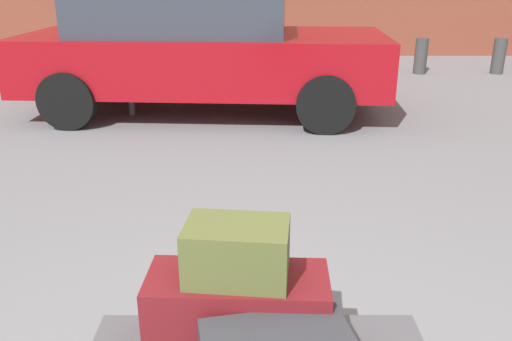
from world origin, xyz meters
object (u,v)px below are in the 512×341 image
duffel_bag_olive_topmost_pile (236,251)px  bollard_kerb_mid (497,56)px  parked_car (198,50)px  duffel_bag_maroon_front_left (237,313)px  bollard_kerb_near (419,56)px

duffel_bag_olive_topmost_pile → bollard_kerb_mid: size_ratio=0.61×
parked_car → duffel_bag_maroon_front_left: bearing=-82.9°
duffel_bag_olive_topmost_pile → bollard_kerb_mid: duffel_bag_olive_topmost_pile is taller
bollard_kerb_near → bollard_kerb_mid: size_ratio=1.00×
duffel_bag_olive_topmost_pile → bollard_kerb_mid: bearing=66.7°
duffel_bag_olive_topmost_pile → bollard_kerb_near: duffel_bag_olive_topmost_pile is taller
parked_car → bollard_kerb_mid: 5.47m
duffel_bag_olive_topmost_pile → parked_car: size_ratio=0.08×
parked_car → bollard_kerb_mid: bearing=28.3°
duffel_bag_maroon_front_left → bollard_kerb_near: bearing=71.3°
bollard_kerb_mid → bollard_kerb_near: bearing=180.0°
duffel_bag_maroon_front_left → bollard_kerb_near: size_ratio=1.12×
duffel_bag_maroon_front_left → bollard_kerb_near: duffel_bag_maroon_front_left is taller
duffel_bag_maroon_front_left → parked_car: bearing=99.3°
parked_car → bollard_kerb_near: parked_car is taller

